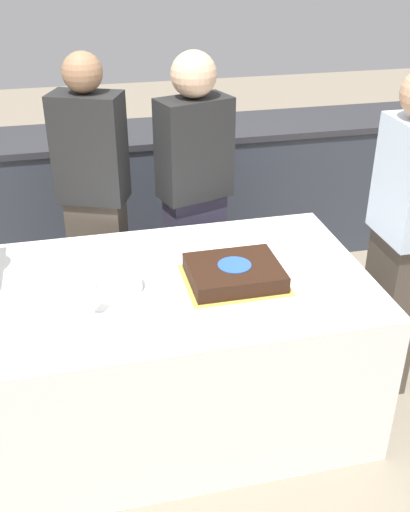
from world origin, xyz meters
TOP-DOWN VIEW (x-y plane):
  - ground_plane at (0.00, 0.00)m, footprint 14.00×14.00m
  - back_counter at (0.00, 1.58)m, footprint 4.40×0.58m
  - dining_table at (0.00, 0.00)m, footprint 1.63×1.01m
  - cake at (0.23, -0.06)m, footprint 0.43×0.36m
  - plate_stack at (-0.26, -0.02)m, footprint 0.20×0.20m
  - wine_glass at (-0.37, -0.20)m, footprint 0.06×0.06m
  - side_plate_near_cake at (0.30, 0.25)m, footprint 0.19×0.19m
  - utensil_pile at (0.01, -0.42)m, footprint 0.15×0.08m
  - person_cutting_cake at (0.23, 0.73)m, footprint 0.41×0.30m
  - person_seated_right at (1.03, 0.00)m, footprint 0.22×0.33m
  - person_standing_back at (-0.30, 0.73)m, footprint 0.39×0.31m

SIDE VIEW (x-z plane):
  - ground_plane at x=0.00m, z-range 0.00..0.00m
  - dining_table at x=0.00m, z-range 0.00..0.74m
  - back_counter at x=0.00m, z-range 0.00..0.92m
  - side_plate_near_cake at x=0.30m, z-range 0.74..0.75m
  - utensil_pile at x=0.01m, z-range 0.74..0.76m
  - plate_stack at x=-0.26m, z-range 0.74..0.81m
  - cake at x=0.23m, z-range 0.74..0.82m
  - person_standing_back at x=-0.30m, z-range 0.03..1.60m
  - person_cutting_cake at x=0.23m, z-range 0.04..1.60m
  - person_seated_right at x=1.03m, z-range 0.05..1.63m
  - wine_glass at x=-0.37m, z-range 0.78..0.95m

